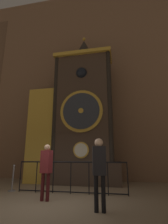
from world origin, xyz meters
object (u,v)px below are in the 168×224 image
object	(u,v)px
clock_tower	(76,118)
visitor_far	(99,166)
visitor_near	(46,166)
stanchion_post	(12,182)

from	to	relation	value
clock_tower	visitor_far	bearing A→B (deg)	-68.10
clock_tower	visitor_near	bearing A→B (deg)	-90.42
visitor_near	stanchion_post	bearing A→B (deg)	163.14
clock_tower	visitor_near	size ratio (longest dim) A/B	4.93
visitor_near	stanchion_post	size ratio (longest dim) A/B	1.70
stanchion_post	visitor_far	bearing A→B (deg)	-28.29
clock_tower	visitor_far	distance (m)	5.27
visitor_near	visitor_far	distance (m)	1.96
clock_tower	stanchion_post	bearing A→B (deg)	-128.99
visitor_far	stanchion_post	distance (m)	4.29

